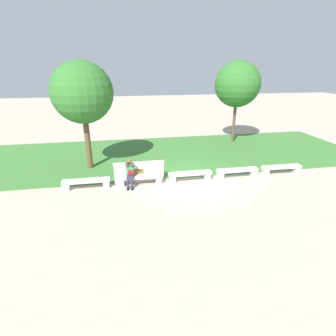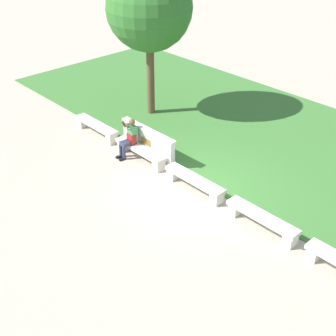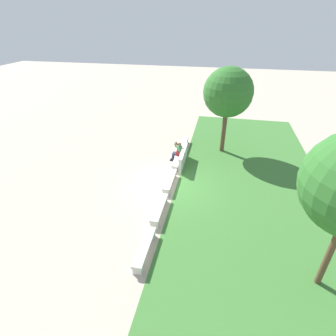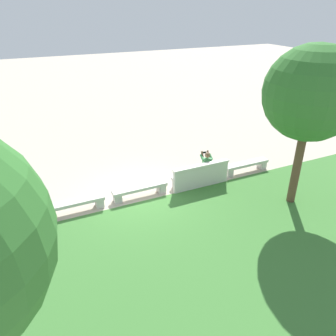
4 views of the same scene
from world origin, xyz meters
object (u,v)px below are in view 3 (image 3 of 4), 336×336
(bench_end, at_px, (145,248))
(person_photographer, at_px, (178,151))
(bench_mid, at_px, (170,181))
(bench_near, at_px, (178,160))
(backpack, at_px, (178,153))
(bench_main, at_px, (184,144))
(tree_left_background, at_px, (228,93))
(bench_far, at_px, (159,209))

(bench_end, bearing_deg, person_photographer, -179.44)
(bench_mid, relative_size, person_photographer, 1.63)
(bench_near, bearing_deg, backpack, -174.35)
(bench_main, distance_m, tree_left_background, 4.62)
(bench_near, distance_m, bench_end, 7.43)
(bench_near, height_order, backpack, backpack)
(bench_end, bearing_deg, tree_left_background, 164.91)
(backpack, bearing_deg, person_photographer, -143.21)
(person_photographer, xyz_separation_m, tree_left_background, (-2.08, 2.77, 3.32))
(bench_mid, distance_m, tree_left_background, 6.81)
(person_photographer, relative_size, tree_left_background, 0.23)
(bench_main, bearing_deg, backpack, -1.11)
(bench_near, bearing_deg, bench_far, 0.00)
(bench_far, relative_size, person_photographer, 1.63)
(bench_far, bearing_deg, person_photographer, -179.18)
(bench_far, height_order, tree_left_background, tree_left_background)
(bench_main, xyz_separation_m, tree_left_background, (-0.06, 2.69, 3.75))
(bench_far, relative_size, backpack, 5.02)
(bench_main, height_order, bench_mid, same)
(backpack, bearing_deg, bench_far, 0.43)
(bench_mid, bearing_deg, person_photographer, -178.49)
(bench_far, height_order, backpack, backpack)
(person_photographer, distance_m, tree_left_background, 4.80)
(bench_near, xyz_separation_m, bench_end, (7.43, 0.00, 0.00))
(bench_main, height_order, backpack, backpack)
(bench_near, bearing_deg, bench_mid, 0.00)
(bench_main, distance_m, bench_mid, 4.95)
(bench_mid, xyz_separation_m, tree_left_background, (-5.01, 2.69, 3.75))
(bench_end, relative_size, person_photographer, 1.63)
(bench_far, xyz_separation_m, bench_end, (2.48, 0.00, 0.00))
(bench_near, relative_size, bench_end, 1.00)
(bench_end, distance_m, person_photographer, 7.90)
(bench_mid, xyz_separation_m, backpack, (-2.88, -0.04, 0.32))
(bench_near, height_order, bench_far, same)
(backpack, distance_m, tree_left_background, 4.87)
(bench_main, distance_m, person_photographer, 2.07)
(bench_near, xyz_separation_m, bench_mid, (2.48, 0.00, 0.00))
(bench_main, bearing_deg, bench_mid, 0.00)
(bench_mid, relative_size, tree_left_background, 0.38)
(bench_far, xyz_separation_m, backpack, (-5.36, -0.04, 0.32))
(bench_far, relative_size, tree_left_background, 0.38)
(bench_mid, relative_size, bench_end, 1.00)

